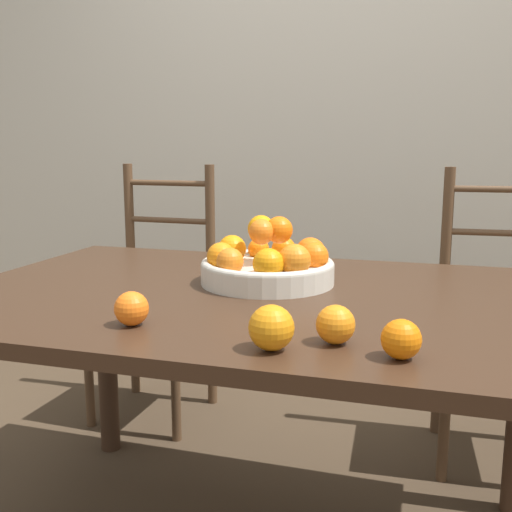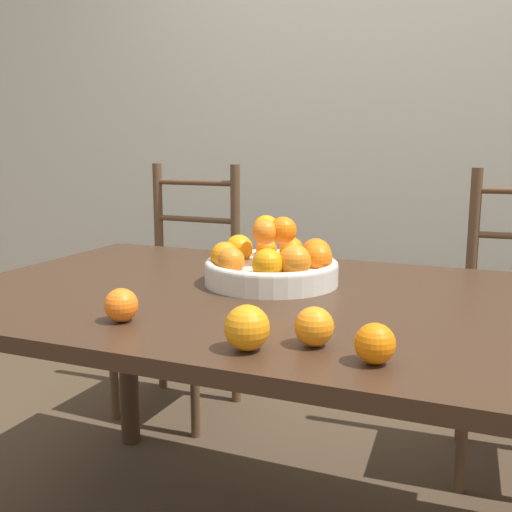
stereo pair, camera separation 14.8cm
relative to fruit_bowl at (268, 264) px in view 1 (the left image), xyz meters
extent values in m
cube|color=beige|center=(0.00, 1.42, 0.50)|extent=(8.00, 0.06, 2.60)
cube|color=#382316|center=(0.00, -0.10, -0.07)|extent=(1.55, 1.02, 0.03)
cylinder|color=#382316|center=(-0.70, 0.33, -0.45)|extent=(0.07, 0.07, 0.71)
cylinder|color=beige|center=(0.00, 0.00, -0.03)|extent=(0.35, 0.35, 0.05)
torus|color=beige|center=(0.00, 0.00, 0.00)|extent=(0.35, 0.35, 0.02)
sphere|color=orange|center=(0.12, 0.02, 0.02)|extent=(0.08, 0.08, 0.08)
sphere|color=orange|center=(0.10, 0.07, 0.02)|extent=(0.08, 0.08, 0.08)
sphere|color=orange|center=(0.01, 0.12, 0.02)|extent=(0.07, 0.07, 0.07)
sphere|color=orange|center=(-0.06, 0.11, 0.02)|extent=(0.06, 0.06, 0.06)
sphere|color=orange|center=(-0.12, 0.05, 0.03)|extent=(0.08, 0.08, 0.08)
sphere|color=orange|center=(-0.12, -0.05, 0.02)|extent=(0.08, 0.08, 0.08)
sphere|color=orange|center=(-0.07, -0.10, 0.02)|extent=(0.07, 0.07, 0.07)
sphere|color=orange|center=(0.03, -0.12, 0.02)|extent=(0.08, 0.08, 0.08)
sphere|color=orange|center=(0.09, -0.08, 0.03)|extent=(0.08, 0.08, 0.08)
sphere|color=orange|center=(0.03, 0.01, 0.09)|extent=(0.07, 0.07, 0.07)
sphere|color=orange|center=(-0.03, 0.02, 0.09)|extent=(0.07, 0.07, 0.07)
sphere|color=orange|center=(-0.01, -0.02, 0.09)|extent=(0.07, 0.07, 0.07)
sphere|color=orange|center=(0.15, -0.51, -0.01)|extent=(0.08, 0.08, 0.08)
sphere|color=orange|center=(0.25, -0.44, -0.02)|extent=(0.07, 0.07, 0.07)
sphere|color=orange|center=(0.37, -0.49, -0.02)|extent=(0.07, 0.07, 0.07)
sphere|color=orange|center=(-0.17, -0.44, -0.02)|extent=(0.07, 0.07, 0.07)
cylinder|color=#513823|center=(-0.87, 0.47, -0.57)|extent=(0.04, 0.04, 0.47)
cylinder|color=#513823|center=(-0.49, 0.45, -0.57)|extent=(0.04, 0.04, 0.47)
cylinder|color=#513823|center=(-0.85, 0.83, -0.28)|extent=(0.04, 0.04, 1.03)
cylinder|color=#513823|center=(-0.47, 0.81, -0.28)|extent=(0.04, 0.04, 1.03)
cube|color=#513823|center=(-0.67, 0.64, -0.31)|extent=(0.43, 0.41, 0.04)
cylinder|color=#513823|center=(-0.66, 0.82, -0.16)|extent=(0.38, 0.04, 0.02)
cylinder|color=#513823|center=(-0.66, 0.82, 0.00)|extent=(0.38, 0.04, 0.02)
cylinder|color=#513823|center=(-0.66, 0.82, 0.15)|extent=(0.38, 0.04, 0.02)
cylinder|color=#513823|center=(0.48, 0.45, -0.57)|extent=(0.04, 0.04, 0.47)
cylinder|color=#513823|center=(0.46, 0.81, -0.28)|extent=(0.04, 0.04, 1.03)
cube|color=#513823|center=(0.66, 0.64, -0.31)|extent=(0.44, 0.42, 0.04)
cylinder|color=#513823|center=(0.65, 0.82, -0.16)|extent=(0.38, 0.04, 0.02)
cylinder|color=#513823|center=(0.65, 0.82, 0.00)|extent=(0.38, 0.04, 0.02)
cylinder|color=#513823|center=(0.65, 0.82, 0.15)|extent=(0.38, 0.04, 0.02)
camera|label=1|loc=(0.41, -1.50, 0.31)|focal=42.00mm
camera|label=2|loc=(0.55, -1.45, 0.31)|focal=42.00mm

